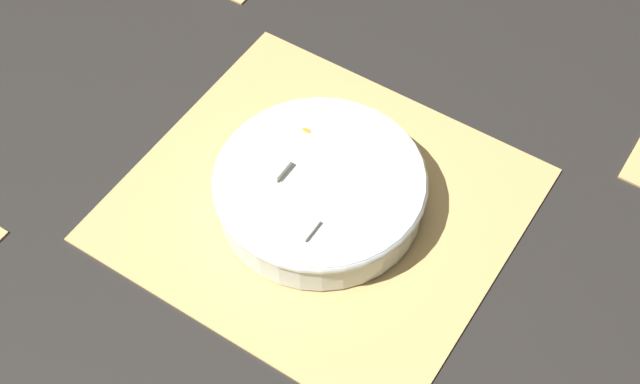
{
  "coord_description": "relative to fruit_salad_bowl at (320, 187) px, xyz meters",
  "views": [
    {
      "loc": [
        0.33,
        -0.52,
        0.87
      ],
      "look_at": [
        0.0,
        0.0,
        0.03
      ],
      "focal_mm": 50.0,
      "sensor_mm": 36.0,
      "label": 1
    }
  ],
  "objects": [
    {
      "name": "fruit_salad_bowl",
      "position": [
        0.0,
        0.0,
        0.0
      ],
      "size": [
        0.25,
        0.25,
        0.06
      ],
      "color": "silver",
      "rests_on": "bamboo_mat_center"
    },
    {
      "name": "bamboo_mat_center",
      "position": [
        0.0,
        -0.0,
        -0.03
      ],
      "size": [
        0.44,
        0.41,
        0.01
      ],
      "color": "tan",
      "rests_on": "ground_plane"
    },
    {
      "name": "ground_plane",
      "position": [
        0.0,
        -0.0,
        -0.04
      ],
      "size": [
        6.0,
        6.0,
        0.0
      ],
      "primitive_type": "plane",
      "color": "black"
    }
  ]
}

